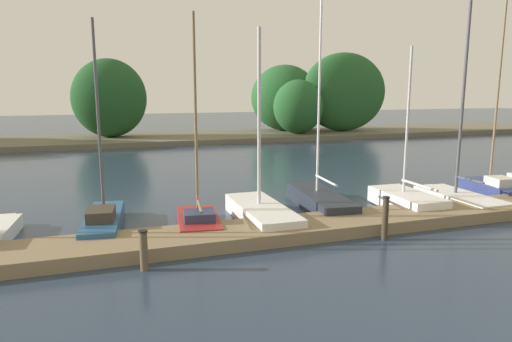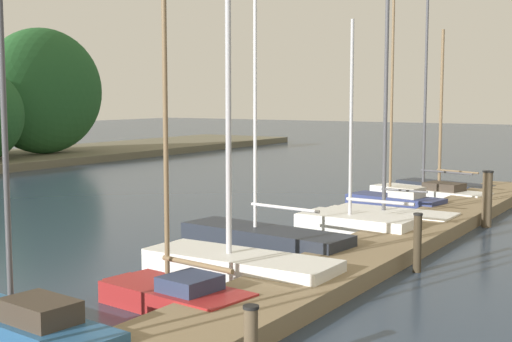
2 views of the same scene
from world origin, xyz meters
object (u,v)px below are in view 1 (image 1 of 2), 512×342
(sailboat_4, at_px, (260,211))
(mooring_piling_2, at_px, (385,218))
(sailboat_6, at_px, (404,199))
(sailboat_8, at_px, (492,185))
(sailboat_2, at_px, (104,219))
(sailboat_3, at_px, (198,218))
(mooring_piling_1, at_px, (144,250))
(sailboat_5, at_px, (318,198))
(sailboat_7, at_px, (457,194))

(sailboat_4, height_order, mooring_piling_2, sailboat_4)
(sailboat_6, height_order, sailboat_8, sailboat_8)
(sailboat_2, xyz_separation_m, sailboat_6, (9.88, -0.72, -0.00))
(sailboat_3, distance_m, sailboat_4, 1.98)
(mooring_piling_2, bearing_deg, mooring_piling_1, -179.28)
(mooring_piling_2, bearing_deg, sailboat_6, 45.43)
(sailboat_4, bearing_deg, sailboat_2, 82.43)
(sailboat_5, distance_m, mooring_piling_2, 3.71)
(sailboat_2, relative_size, sailboat_8, 0.74)
(sailboat_3, xyz_separation_m, sailboat_6, (7.22, -0.03, 0.03))
(mooring_piling_1, xyz_separation_m, mooring_piling_2, (6.45, 0.08, 0.14))
(sailboat_2, height_order, sailboat_7, sailboat_7)
(sailboat_8, bearing_deg, sailboat_2, 98.77)
(sailboat_3, xyz_separation_m, sailboat_8, (11.76, 0.63, 0.09))
(sailboat_3, bearing_deg, sailboat_5, -69.73)
(sailboat_7, bearing_deg, sailboat_8, -72.75)
(sailboat_4, bearing_deg, mooring_piling_2, -136.06)
(sailboat_6, bearing_deg, sailboat_5, 70.03)
(sailboat_2, distance_m, sailboat_4, 4.68)
(sailboat_3, distance_m, mooring_piling_2, 5.36)
(sailboat_3, bearing_deg, sailboat_4, -80.25)
(sailboat_2, distance_m, mooring_piling_1, 3.52)
(sailboat_4, bearing_deg, sailboat_5, -69.15)
(sailboat_6, relative_size, sailboat_8, 0.68)
(sailboat_7, xyz_separation_m, mooring_piling_1, (-11.27, -2.67, 0.12))
(sailboat_2, bearing_deg, sailboat_6, -88.29)
(sailboat_4, bearing_deg, sailboat_3, 92.46)
(sailboat_3, distance_m, sailboat_5, 4.56)
(sailboat_6, height_order, sailboat_7, sailboat_7)
(mooring_piling_1, height_order, mooring_piling_2, mooring_piling_2)
(sailboat_4, bearing_deg, sailboat_8, -87.15)
(sailboat_2, height_order, mooring_piling_1, sailboat_2)
(sailboat_5, height_order, sailboat_8, sailboat_8)
(sailboat_5, relative_size, sailboat_8, 0.89)
(sailboat_5, bearing_deg, sailboat_3, 108.94)
(sailboat_3, bearing_deg, sailboat_2, 82.51)
(sailboat_3, xyz_separation_m, sailboat_4, (1.98, 0.09, 0.03))
(mooring_piling_1, bearing_deg, sailboat_4, 36.75)
(sailboat_2, xyz_separation_m, sailboat_4, (4.64, -0.59, -0.00))
(sailboat_5, xyz_separation_m, sailboat_8, (7.32, -0.42, 0.06))
(sailboat_6, bearing_deg, sailboat_8, -80.40)
(sailboat_8, bearing_deg, mooring_piling_1, 112.91)
(sailboat_5, relative_size, sailboat_6, 1.31)
(sailboat_2, distance_m, sailboat_8, 14.42)
(sailboat_7, height_order, mooring_piling_2, sailboat_7)
(sailboat_6, relative_size, mooring_piling_2, 4.49)
(mooring_piling_1, distance_m, mooring_piling_2, 6.45)
(sailboat_5, height_order, sailboat_6, sailboat_5)
(sailboat_6, relative_size, sailboat_7, 0.70)
(sailboat_3, relative_size, sailboat_5, 0.86)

